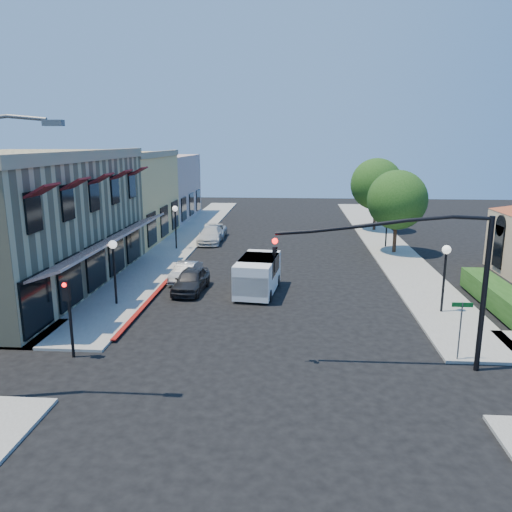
# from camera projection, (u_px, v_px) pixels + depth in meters

# --- Properties ---
(ground) EXTENTS (120.00, 120.00, 0.00)m
(ground) POSITION_uv_depth(u_px,v_px,m) (267.00, 381.00, 18.35)
(ground) COLOR black
(ground) RESTS_ON ground
(sidewalk_left) EXTENTS (3.50, 50.00, 0.12)m
(sidewalk_left) POSITION_uv_depth(u_px,v_px,m) (186.00, 237.00, 45.20)
(sidewalk_left) COLOR gray
(sidewalk_left) RESTS_ON ground
(sidewalk_right) EXTENTS (3.50, 50.00, 0.12)m
(sidewalk_right) POSITION_uv_depth(u_px,v_px,m) (382.00, 240.00, 43.93)
(sidewalk_right) COLOR gray
(sidewalk_right) RESTS_ON ground
(curb_red_strip) EXTENTS (0.25, 10.00, 0.06)m
(curb_red_strip) POSITION_uv_depth(u_px,v_px,m) (146.00, 306.00, 26.62)
(curb_red_strip) COLOR maroon
(curb_red_strip) RESTS_ON ground
(corner_brick_building) EXTENTS (11.77, 18.20, 8.10)m
(corner_brick_building) POSITION_uv_depth(u_px,v_px,m) (15.00, 221.00, 29.24)
(corner_brick_building) COLOR tan
(corner_brick_building) RESTS_ON ground
(yellow_stucco_building) EXTENTS (10.00, 12.00, 7.60)m
(yellow_stucco_building) POSITION_uv_depth(u_px,v_px,m) (107.00, 197.00, 43.87)
(yellow_stucco_building) COLOR #E2BB66
(yellow_stucco_building) RESTS_ON ground
(pink_stucco_building) EXTENTS (10.00, 12.00, 7.00)m
(pink_stucco_building) POSITION_uv_depth(u_px,v_px,m) (146.00, 188.00, 55.59)
(pink_stucco_building) COLOR #C8A497
(pink_stucco_building) RESTS_ON ground
(hedge) EXTENTS (1.40, 8.00, 1.10)m
(hedge) POSITION_uv_depth(u_px,v_px,m) (498.00, 309.00, 26.25)
(hedge) COLOR #1C4413
(hedge) RESTS_ON ground
(street_tree_a) EXTENTS (4.56, 4.56, 6.48)m
(street_tree_a) POSITION_uv_depth(u_px,v_px,m) (397.00, 200.00, 38.14)
(street_tree_a) COLOR #302013
(street_tree_a) RESTS_ON ground
(street_tree_b) EXTENTS (4.94, 4.94, 7.02)m
(street_tree_b) POSITION_uv_depth(u_px,v_px,m) (376.00, 184.00, 47.77)
(street_tree_b) COLOR #302013
(street_tree_b) RESTS_ON ground
(signal_mast_arm) EXTENTS (8.01, 0.39, 6.00)m
(signal_mast_arm) POSITION_uv_depth(u_px,v_px,m) (427.00, 267.00, 18.46)
(signal_mast_arm) COLOR black
(signal_mast_arm) RESTS_ON ground
(secondary_signal) EXTENTS (0.28, 0.42, 3.32)m
(secondary_signal) POSITION_uv_depth(u_px,v_px,m) (68.00, 304.00, 19.77)
(secondary_signal) COLOR black
(secondary_signal) RESTS_ON ground
(street_name_sign) EXTENTS (0.80, 0.06, 2.50)m
(street_name_sign) POSITION_uv_depth(u_px,v_px,m) (461.00, 322.00, 19.56)
(street_name_sign) COLOR #595B5E
(street_name_sign) RESTS_ON ground
(lamppost_left_near) EXTENTS (0.44, 0.44, 3.57)m
(lamppost_left_near) POSITION_uv_depth(u_px,v_px,m) (113.00, 256.00, 26.12)
(lamppost_left_near) COLOR black
(lamppost_left_near) RESTS_ON ground
(lamppost_left_far) EXTENTS (0.44, 0.44, 3.57)m
(lamppost_left_far) POSITION_uv_depth(u_px,v_px,m) (175.00, 216.00, 39.72)
(lamppost_left_far) COLOR black
(lamppost_left_far) RESTS_ON ground
(lamppost_right_near) EXTENTS (0.44, 0.44, 3.57)m
(lamppost_right_near) POSITION_uv_depth(u_px,v_px,m) (446.00, 262.00, 24.89)
(lamppost_right_near) COLOR black
(lamppost_right_near) RESTS_ON ground
(lamppost_right_far) EXTENTS (0.44, 0.44, 3.57)m
(lamppost_right_far) POSITION_uv_depth(u_px,v_px,m) (387.00, 215.00, 40.43)
(lamppost_right_far) COLOR black
(lamppost_right_far) RESTS_ON ground
(white_van) EXTENTS (2.51, 4.84, 2.06)m
(white_van) POSITION_uv_depth(u_px,v_px,m) (258.00, 273.00, 28.69)
(white_van) COLOR white
(white_van) RESTS_ON ground
(parked_car_a) EXTENTS (1.87, 4.11, 1.37)m
(parked_car_a) POSITION_uv_depth(u_px,v_px,m) (191.00, 280.00, 29.09)
(parked_car_a) COLOR black
(parked_car_a) RESTS_ON ground
(parked_car_b) EXTENTS (1.62, 3.64, 1.16)m
(parked_car_b) POSITION_uv_depth(u_px,v_px,m) (186.00, 272.00, 31.30)
(parked_car_b) COLOR #96989B
(parked_car_b) RESTS_ON ground
(parked_car_c) EXTENTS (2.01, 4.71, 1.35)m
(parked_car_c) POSITION_uv_depth(u_px,v_px,m) (211.00, 235.00, 42.93)
(parked_car_c) COLOR silver
(parked_car_c) RESTS_ON ground
(parked_car_d) EXTENTS (2.01, 4.21, 1.16)m
(parked_car_d) POSITION_uv_depth(u_px,v_px,m) (214.00, 232.00, 45.07)
(parked_car_d) COLOR #BABCBF
(parked_car_d) RESTS_ON ground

